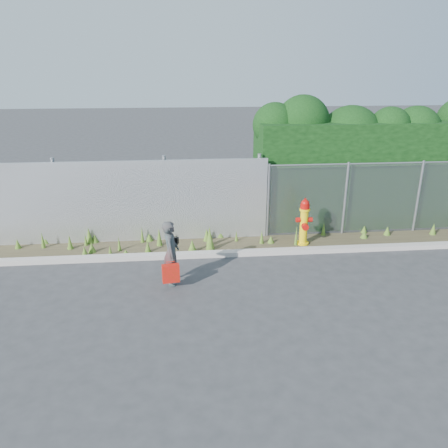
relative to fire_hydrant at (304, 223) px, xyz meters
name	(u,v)px	position (x,y,z in m)	size (l,w,h in m)	color
ground	(244,290)	(-1.88, -2.32, -0.62)	(80.00, 80.00, 0.00)	#343436
curb	(234,253)	(-1.88, -0.52, -0.56)	(16.00, 0.22, 0.12)	#ABA39B
weed_strip	(207,241)	(-2.54, 0.17, -0.50)	(16.00, 1.34, 0.55)	#413825
corrugated_fence	(106,203)	(-5.13, 0.69, 0.48)	(8.50, 0.21, 2.30)	#AEB0B5
chainlink_fence	(382,198)	(2.36, 0.68, 0.41)	(6.50, 0.07, 2.05)	gray
hedge	(375,156)	(2.49, 1.72, 1.35)	(7.43, 1.75, 3.72)	black
fire_hydrant	(304,223)	(0.00, 0.00, 0.00)	(0.43, 0.38, 1.28)	yellow
woman	(171,253)	(-3.41, -1.83, 0.10)	(0.53, 0.35, 1.44)	#0E5C59
red_tote_bag	(171,273)	(-3.42, -2.12, -0.24)	(0.36, 0.13, 0.47)	#9F2409
black_shoulder_bag	(174,240)	(-3.35, -1.60, 0.29)	(0.21, 0.09, 0.16)	black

